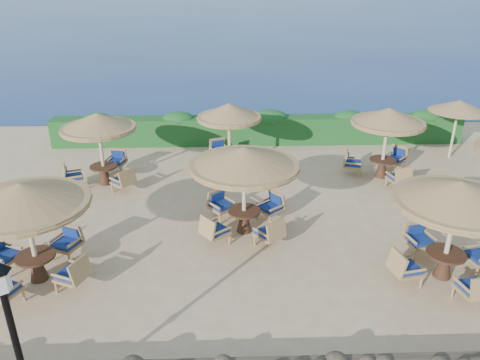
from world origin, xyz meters
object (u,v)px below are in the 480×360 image
extra_parasol (459,106)px  cafe_set_0 (26,213)px  lamp_post (19,354)px  cafe_set_3 (99,135)px  cafe_set_5 (387,129)px  cafe_set_1 (244,172)px  cafe_set_2 (455,211)px  cafe_set_4 (229,122)px

extra_parasol → cafe_set_0: 16.05m
lamp_post → cafe_set_3: (-1.04, 9.84, 0.31)m
cafe_set_3 → cafe_set_5: bearing=1.6°
cafe_set_0 → extra_parasol: bearing=29.4°
lamp_post → cafe_set_0: 4.36m
cafe_set_5 → lamp_post: bearing=-132.1°
lamp_post → cafe_set_0: lamp_post is taller
cafe_set_0 → cafe_set_5: 12.12m
cafe_set_1 → cafe_set_2: size_ratio=1.03×
extra_parasol → cafe_set_4: cafe_set_4 is taller
cafe_set_5 → cafe_set_1: bearing=-144.3°
lamp_post → cafe_set_1: bearing=58.6°
lamp_post → cafe_set_4: size_ratio=1.16×
lamp_post → cafe_set_0: bearing=108.6°
cafe_set_1 → cafe_set_2: bearing=-26.1°
lamp_post → cafe_set_2: bearing=23.9°
cafe_set_3 → cafe_set_4: 4.66m
cafe_set_2 → cafe_set_5: (0.38, 6.22, -0.01)m
cafe_set_0 → cafe_set_3: (0.35, 5.72, -0.03)m
lamp_post → cafe_set_1: lamp_post is taller
cafe_set_1 → cafe_set_4: (-0.37, 4.63, 0.02)m
cafe_set_3 → cafe_set_2: bearing=-31.2°
cafe_set_3 → extra_parasol: bearing=9.0°
lamp_post → cafe_set_2: size_ratio=1.09×
cafe_set_1 → lamp_post: bearing=-121.4°
lamp_post → cafe_set_3: lamp_post is taller
cafe_set_5 → cafe_set_2: bearing=-93.5°
extra_parasol → cafe_set_3: 13.81m
lamp_post → extra_parasol: lamp_post is taller
lamp_post → cafe_set_5: 13.64m
cafe_set_0 → cafe_set_3: size_ratio=1.12×
extra_parasol → cafe_set_4: 9.18m
cafe_set_4 → cafe_set_5: same height
extra_parasol → cafe_set_5: bearing=-151.4°
extra_parasol → cafe_set_0: cafe_set_0 is taller
extra_parasol → cafe_set_3: size_ratio=0.88×
cafe_set_3 → cafe_set_4: bearing=13.7°
cafe_set_2 → cafe_set_4: same height
lamp_post → cafe_set_3: 9.90m
lamp_post → extra_parasol: bearing=43.6°
cafe_set_0 → cafe_set_2: (10.16, -0.23, -0.01)m
extra_parasol → cafe_set_1: 10.44m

